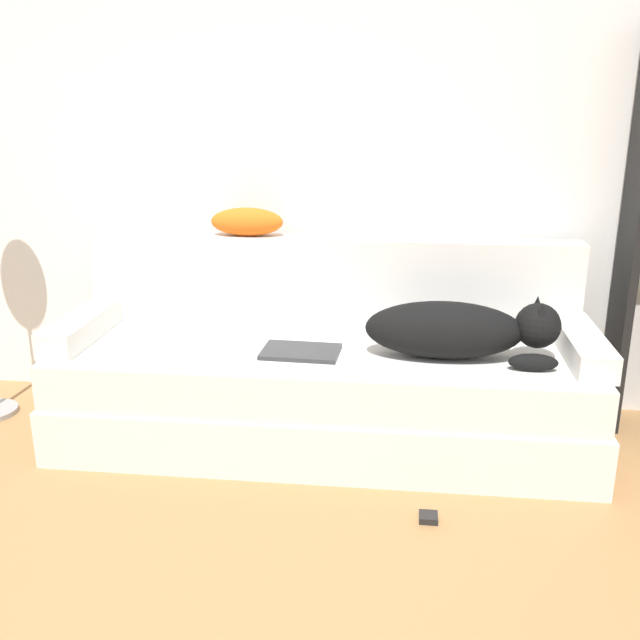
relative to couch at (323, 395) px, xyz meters
name	(u,v)px	position (x,y,z in m)	size (l,w,h in m)	color
wall_back	(317,124)	(-0.09, 0.52, 1.13)	(7.25, 0.06, 2.70)	white
couch	(323,395)	(0.00, 0.00, 0.00)	(2.29, 0.80, 0.44)	silver
couch_backrest	(331,281)	(0.00, 0.33, 0.43)	(2.25, 0.15, 0.41)	silver
couch_arm_left	(83,326)	(-1.07, -0.01, 0.28)	(0.15, 0.61, 0.11)	silver
couch_arm_right	(582,345)	(1.07, -0.01, 0.28)	(0.15, 0.61, 0.11)	silver
dog	(459,330)	(0.57, -0.07, 0.35)	(0.78, 0.29, 0.26)	black
laptop	(301,352)	(-0.08, -0.10, 0.23)	(0.33, 0.23, 0.02)	#2D2D30
throw_pillow	(247,222)	(-0.39, 0.33, 0.70)	(0.34, 0.14, 0.13)	orange
power_adapter	(428,517)	(0.45, -0.59, -0.21)	(0.07, 0.07, 0.02)	black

